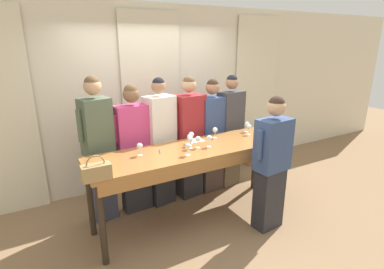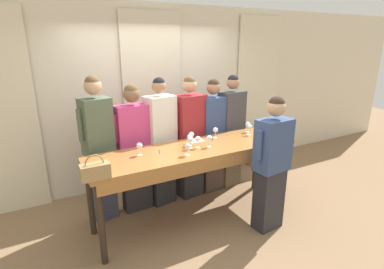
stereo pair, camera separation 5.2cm
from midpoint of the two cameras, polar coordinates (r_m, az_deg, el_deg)
name	(u,v)px [view 1 (the left image)]	position (r m, az deg, el deg)	size (l,w,h in m)	color
ground_plane	(195,217)	(4.14, 0.14, -15.50)	(18.00, 18.00, 0.00)	#846647
wall_back	(151,97)	(4.84, -8.19, 7.06)	(12.00, 0.06, 2.80)	beige
curtain_panel_center	(152,101)	(4.79, -7.88, 6.29)	(0.95, 0.03, 2.69)	beige
curtain_panel_right	(256,91)	(5.89, 11.82, 8.14)	(0.95, 0.03, 2.69)	beige
tasting_bar	(196,156)	(3.72, 0.34, -4.10)	(2.65, 0.73, 0.99)	#9E6633
wine_bottle	(275,129)	(4.21, 15.20, 1.00)	(0.08, 0.08, 0.32)	black
handbag	(96,171)	(3.00, -18.26, -6.69)	(0.27, 0.13, 0.25)	#997A4C
wine_glass_front_left	(198,139)	(3.67, 0.73, -0.92)	(0.07, 0.07, 0.15)	white
wine_glass_front_mid	(249,127)	(4.26, 10.46, 1.39)	(0.07, 0.07, 0.15)	white
wine_glass_front_right	(191,135)	(3.84, -0.53, -0.10)	(0.07, 0.07, 0.15)	white
wine_glass_center_left	(269,131)	(4.12, 14.06, 0.61)	(0.07, 0.07, 0.15)	white
wine_glass_center_mid	(190,137)	(3.74, -0.83, -0.55)	(0.07, 0.07, 0.15)	white
wine_glass_center_right	(188,146)	(3.43, -1.26, -2.25)	(0.07, 0.07, 0.15)	white
wine_glass_back_left	(209,138)	(3.70, 2.92, -0.74)	(0.07, 0.07, 0.15)	white
wine_glass_back_mid	(215,130)	(4.05, 4.05, 0.81)	(0.07, 0.07, 0.15)	white
wine_glass_back_right	(190,140)	(3.64, -0.75, -1.06)	(0.07, 0.07, 0.15)	white
wine_glass_near_host	(140,146)	(3.48, -10.36, -2.25)	(0.07, 0.07, 0.15)	white
wine_glass_by_bottle	(247,124)	(4.40, 10.10, 1.90)	(0.07, 0.07, 0.15)	white
napkin	(197,140)	(3.97, 0.58, -1.10)	(0.16, 0.16, 0.00)	white
pen	(160,151)	(3.59, -6.60, -3.22)	(0.05, 0.12, 0.01)	#193399
guest_olive_jacket	(98,149)	(3.90, -17.75, -2.60)	(0.46, 0.33, 1.87)	#383D51
guest_pink_top	(134,148)	(4.03, -11.28, -2.56)	(0.56, 0.24, 1.74)	#28282D
guest_cream_sweater	(160,142)	(4.14, -6.41, -1.49)	(0.51, 0.33, 1.81)	#28282D
guest_striped_shirt	(189,138)	(4.33, -0.89, -0.65)	(0.53, 0.33, 1.80)	#28282D
guest_navy_coat	(212,136)	(4.53, 3.42, -0.23)	(0.53, 0.28, 1.74)	#473833
guest_beige_cap	(230,131)	(4.71, 6.94, 0.73)	(0.52, 0.29, 1.78)	brown
host_pouring	(272,164)	(3.70, 14.52, -5.39)	(0.53, 0.29, 1.67)	#28282D
potted_plant	(251,146)	(5.72, 10.94, -2.25)	(0.33, 0.33, 0.64)	#935B3D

